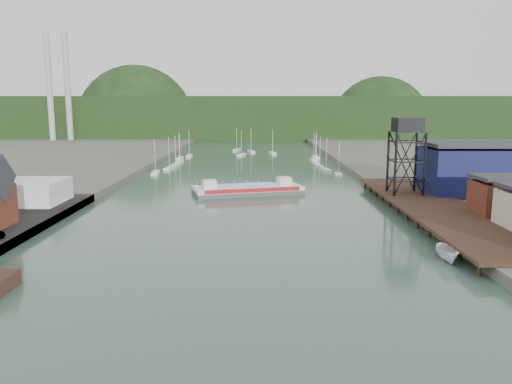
{
  "coord_description": "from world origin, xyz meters",
  "views": [
    {
      "loc": [
        3.77,
        -46.84,
        20.6
      ],
      "look_at": [
        3.38,
        48.79,
        4.0
      ],
      "focal_mm": 35.0,
      "sensor_mm": 36.0,
      "label": 1
    }
  ],
  "objects": [
    {
      "name": "white_shed",
      "position": [
        -44.0,
        50.0,
        3.85
      ],
      "size": [
        18.0,
        12.0,
        4.5
      ],
      "primitive_type": "cube",
      "color": "silver",
      "rests_on": "west_quay"
    },
    {
      "name": "ground",
      "position": [
        0.0,
        0.0,
        0.0
      ],
      "size": [
        600.0,
        600.0,
        0.0
      ],
      "primitive_type": "plane",
      "color": "#324E42",
      "rests_on": "ground"
    },
    {
      "name": "chain_ferry",
      "position": [
        1.29,
        69.56,
        1.05
      ],
      "size": [
        27.09,
        16.53,
        3.64
      ],
      "rotation": [
        0.0,
        0.0,
        0.27
      ],
      "color": "#4C4D4F",
      "rests_on": "ground"
    },
    {
      "name": "motorboat",
      "position": [
        29.03,
        17.28,
        1.09
      ],
      "size": [
        2.26,
        5.68,
        2.17
      ],
      "primitive_type": "imported",
      "rotation": [
        0.0,
        0.0,
        -0.02
      ],
      "color": "silver",
      "rests_on": "ground"
    },
    {
      "name": "distant_hills",
      "position": [
        -3.98,
        301.35,
        10.38
      ],
      "size": [
        500.0,
        120.0,
        80.0
      ],
      "color": "black",
      "rests_on": "ground"
    },
    {
      "name": "smokestacks",
      "position": [
        -106.0,
        232.5,
        30.0
      ],
      "size": [
        11.2,
        8.2,
        60.0
      ],
      "color": "#AAAAA4",
      "rests_on": "ground"
    },
    {
      "name": "marina_sailboats",
      "position": [
        0.08,
        138.46,
        0.35
      ],
      "size": [
        57.71,
        92.65,
        0.9
      ],
      "color": "silver",
      "rests_on": "ground"
    },
    {
      "name": "lift_tower",
      "position": [
        35.0,
        58.0,
        15.65
      ],
      "size": [
        6.5,
        6.5,
        16.0
      ],
      "color": "black",
      "rests_on": "east_pier"
    },
    {
      "name": "east_pier",
      "position": [
        37.0,
        45.0,
        1.9
      ],
      "size": [
        14.0,
        70.0,
        2.45
      ],
      "color": "black",
      "rests_on": "ground"
    },
    {
      "name": "blue_shed",
      "position": [
        50.0,
        60.0,
        7.06
      ],
      "size": [
        20.5,
        14.5,
        11.3
      ],
      "color": "#0D103A",
      "rests_on": "east_land"
    }
  ]
}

